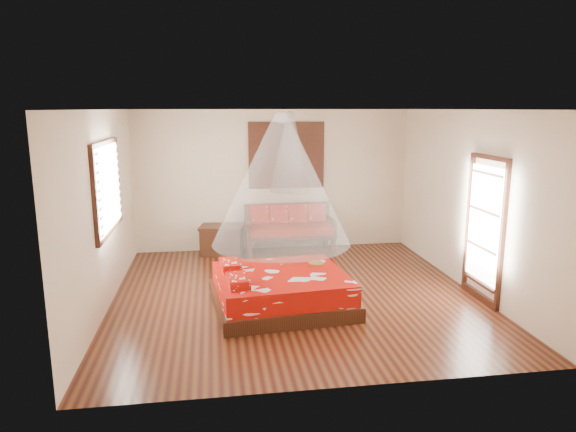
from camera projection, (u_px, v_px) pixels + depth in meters
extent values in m
cube|color=black|center=(295.00, 295.00, 7.94)|extent=(5.50, 5.50, 0.02)
cube|color=silver|center=(296.00, 109.00, 7.36)|extent=(5.50, 5.50, 0.02)
cube|color=beige|center=(103.00, 211.00, 7.25)|extent=(0.02, 5.50, 2.80)
cube|color=beige|center=(469.00, 200.00, 8.05)|extent=(0.02, 5.50, 2.80)
cube|color=beige|center=(273.00, 180.00, 10.32)|extent=(5.50, 0.02, 2.80)
cube|color=beige|center=(341.00, 257.00, 4.98)|extent=(5.50, 0.02, 2.80)
cube|color=black|center=(281.00, 300.00, 7.43)|extent=(2.07, 1.91, 0.20)
cube|color=#A80D05|center=(281.00, 283.00, 7.38)|extent=(1.96, 1.80, 0.30)
cube|color=#A80D05|center=(238.00, 281.00, 6.83)|extent=(0.32, 0.52, 0.13)
cube|color=#A80D05|center=(230.00, 265.00, 7.51)|extent=(0.32, 0.52, 0.13)
cube|color=black|center=(250.00, 249.00, 9.73)|extent=(0.08, 0.08, 0.42)
cube|color=black|center=(333.00, 245.00, 9.96)|extent=(0.08, 0.08, 0.42)
cube|color=black|center=(248.00, 240.00, 10.36)|extent=(0.08, 0.08, 0.42)
cube|color=black|center=(326.00, 237.00, 10.59)|extent=(0.08, 0.08, 0.42)
cube|color=black|center=(290.00, 234.00, 10.12)|extent=(1.74, 0.77, 0.08)
cube|color=maroon|center=(290.00, 229.00, 10.10)|extent=(1.68, 0.71, 0.14)
cube|color=black|center=(287.00, 216.00, 10.40)|extent=(1.74, 0.06, 0.55)
cube|color=black|center=(248.00, 228.00, 9.97)|extent=(0.06, 0.77, 0.30)
cube|color=black|center=(331.00, 225.00, 10.21)|extent=(0.06, 0.77, 0.30)
cube|color=#A80D05|center=(259.00, 215.00, 10.18)|extent=(0.37, 0.19, 0.38)
cube|color=#A80D05|center=(278.00, 214.00, 10.24)|extent=(0.37, 0.19, 0.38)
cube|color=#A80D05|center=(297.00, 214.00, 10.29)|extent=(0.37, 0.19, 0.38)
cube|color=#A80D05|center=(316.00, 213.00, 10.35)|extent=(0.37, 0.19, 0.38)
cube|color=black|center=(222.00, 241.00, 10.10)|extent=(0.89, 0.71, 0.52)
cube|color=black|center=(222.00, 227.00, 10.04)|extent=(0.93, 0.75, 0.05)
cube|color=black|center=(286.00, 155.00, 10.22)|extent=(1.52, 0.06, 1.32)
cube|color=black|center=(287.00, 155.00, 10.21)|extent=(1.35, 0.04, 1.10)
cube|color=black|center=(107.00, 187.00, 7.39)|extent=(0.08, 1.74, 1.34)
cube|color=silver|center=(110.00, 187.00, 7.39)|extent=(0.04, 1.54, 1.10)
cube|color=black|center=(484.00, 231.00, 7.53)|extent=(0.08, 1.02, 2.16)
cube|color=white|center=(484.00, 224.00, 7.51)|extent=(0.03, 0.82, 1.70)
cylinder|color=brown|center=(316.00, 263.00, 7.77)|extent=(0.24, 0.24, 0.03)
cone|color=white|center=(281.00, 180.00, 7.07)|extent=(1.95, 1.95, 1.80)
cone|color=white|center=(290.00, 152.00, 9.74)|extent=(0.77, 0.77, 1.50)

